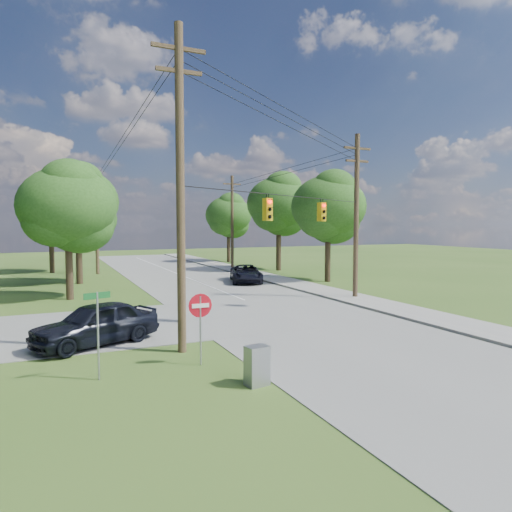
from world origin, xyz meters
name	(u,v)px	position (x,y,z in m)	size (l,w,h in m)	color
ground	(295,341)	(0.00, 0.00, 0.00)	(140.00, 140.00, 0.00)	#395A1E
main_road	(282,315)	(2.00, 5.00, 0.01)	(10.00, 100.00, 0.03)	gray
sidewalk_east	(383,305)	(8.70, 5.00, 0.06)	(2.60, 100.00, 0.12)	#9D9A93
pole_sw	(180,185)	(-4.60, 0.40, 6.23)	(2.00, 0.32, 12.00)	brown
pole_ne	(356,214)	(8.90, 8.00, 5.47)	(2.00, 0.32, 10.50)	brown
pole_north_e	(232,221)	(8.90, 30.00, 5.13)	(2.00, 0.32, 10.00)	brown
pole_north_w	(97,221)	(-5.00, 30.00, 5.13)	(2.00, 0.32, 10.00)	brown
power_lines	(228,156)	(1.50, 11.54, 9.15)	(13.93, 29.62, 4.93)	black
traffic_signals	(297,210)	(2.55, 4.43, 5.50)	(4.91, 3.27, 1.05)	yellow
tree_w_near	(67,206)	(-8.00, 15.00, 5.92)	(6.00, 6.00, 8.40)	#432F21
tree_w_mid	(78,202)	(-7.00, 23.00, 6.58)	(6.40, 6.40, 9.22)	#432F21
tree_w_far	(50,209)	(-9.00, 33.00, 6.25)	(6.00, 6.00, 8.73)	#432F21
tree_e_near	(328,206)	(12.00, 16.00, 6.25)	(6.20, 6.20, 8.81)	#432F21
tree_e_mid	(279,204)	(12.50, 26.00, 6.91)	(6.60, 6.60, 9.64)	#432F21
tree_e_far	(228,215)	(11.50, 38.00, 5.92)	(5.80, 5.80, 8.32)	#432F21
car_cross_dark	(96,323)	(-7.47, 2.70, 0.88)	(2.00, 4.98, 1.70)	black
car_main_north	(246,274)	(5.50, 18.13, 0.75)	(2.38, 5.17, 1.44)	black
control_cabinet	(257,366)	(-3.50, -4.00, 0.59)	(0.66, 0.48, 1.19)	gray
do_not_enter_sign	(200,313)	(-4.44, -1.42, 1.78)	(0.82, 0.08, 2.46)	gray
street_name_sign	(98,324)	(-7.75, -1.58, 1.73)	(0.80, 0.24, 2.73)	gray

